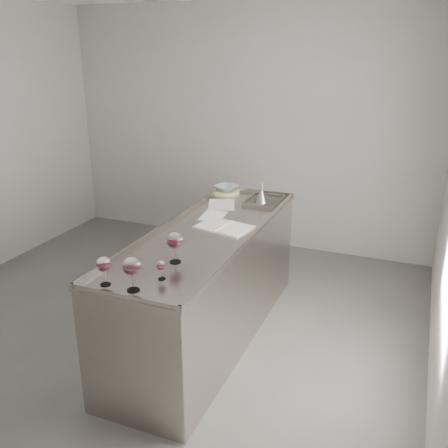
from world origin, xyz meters
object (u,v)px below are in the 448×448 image
at_px(counter, 208,285).
at_px(ceramic_bowl, 226,188).
at_px(wine_glass_small, 161,266).
at_px(notebook, 224,227).
at_px(wine_glass_right, 175,241).
at_px(wine_glass_left, 104,265).
at_px(wine_glass_middle, 132,267).
at_px(wine_funnel, 262,196).

relative_size(counter, ceramic_bowl, 11.07).
relative_size(wine_glass_small, notebook, 0.26).
distance_m(counter, wine_glass_right, 0.88).
bearing_deg(wine_glass_left, counter, 79.25).
bearing_deg(wine_glass_small, wine_glass_middle, -112.45).
bearing_deg(wine_glass_middle, wine_glass_small, 67.55).
distance_m(wine_glass_left, wine_glass_middle, 0.20).
xyz_separation_m(counter, wine_glass_right, (0.04, -0.62, 0.62)).
relative_size(wine_glass_left, wine_funnel, 0.95).
distance_m(wine_glass_small, wine_funnel, 1.78).
height_order(notebook, ceramic_bowl, ceramic_bowl).
height_order(wine_glass_left, wine_funnel, wine_funnel).
distance_m(notebook, ceramic_bowl, 1.01).
relative_size(wine_glass_small, ceramic_bowl, 0.57).
bearing_deg(wine_glass_right, wine_funnel, 85.62).
bearing_deg(ceramic_bowl, wine_glass_small, -79.77).
height_order(wine_glass_middle, wine_funnel, wine_glass_middle).
xyz_separation_m(wine_glass_middle, wine_funnel, (0.16, 1.98, -0.10)).
distance_m(counter, wine_glass_small, 1.04).
relative_size(counter, wine_glass_middle, 10.97).
bearing_deg(notebook, wine_funnel, 96.01).
distance_m(wine_glass_right, wine_funnel, 1.52).
distance_m(wine_glass_middle, ceramic_bowl, 2.18).
distance_m(wine_glass_middle, wine_glass_small, 0.23).
height_order(wine_glass_middle, wine_glass_right, same).
bearing_deg(wine_glass_small, ceramic_bowl, 100.23).
height_order(wine_glass_small, ceramic_bowl, wine_glass_small).
relative_size(counter, wine_glass_right, 11.01).
bearing_deg(wine_glass_right, wine_glass_middle, -95.21).
height_order(wine_glass_middle, notebook, wine_glass_middle).
relative_size(wine_glass_right, notebook, 0.47).
height_order(wine_glass_right, wine_funnel, wine_glass_right).
bearing_deg(wine_glass_left, wine_funnel, 79.73).
height_order(wine_glass_small, notebook, wine_glass_small).
bearing_deg(ceramic_bowl, wine_glass_right, -79.56).
bearing_deg(counter, wine_glass_small, -84.92).
height_order(counter, wine_funnel, wine_funnel).
distance_m(notebook, wine_funnel, 0.77).
bearing_deg(wine_glass_small, notebook, 89.49).
bearing_deg(notebook, wine_glass_middle, -83.36).
bearing_deg(wine_glass_right, ceramic_bowl, 100.44).
height_order(wine_glass_right, wine_glass_small, wine_glass_right).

